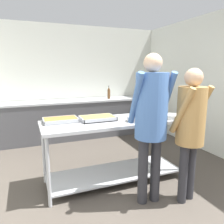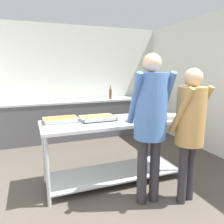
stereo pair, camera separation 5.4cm
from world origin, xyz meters
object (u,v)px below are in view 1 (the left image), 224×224
(plate_stack, at_px, (172,117))
(water_bottle, at_px, (109,93))
(sauce_pan, at_px, (136,118))
(broccoli_bowl, at_px, (144,113))
(serving_tray_roast, at_px, (98,118))
(serving_tray_vegetables, at_px, (61,120))
(guest_serving_right, at_px, (191,122))
(guest_serving_left, at_px, (151,114))

(plate_stack, relative_size, water_bottle, 0.82)
(sauce_pan, xyz_separation_m, broccoli_bowl, (0.32, 0.33, -0.01))
(broccoli_bowl, height_order, plate_stack, broccoli_bowl)
(serving_tray_roast, bearing_deg, plate_stack, -16.53)
(serving_tray_vegetables, xyz_separation_m, plate_stack, (1.55, -0.39, 0.00))
(guest_serving_right, bearing_deg, broccoli_bowl, 94.17)
(sauce_pan, relative_size, broccoli_bowl, 2.17)
(plate_stack, xyz_separation_m, guest_serving_right, (-0.18, -0.58, 0.07))
(serving_tray_vegetables, bearing_deg, sauce_pan, -19.40)
(plate_stack, bearing_deg, water_bottle, 91.48)
(serving_tray_roast, distance_m, sauce_pan, 0.54)
(sauce_pan, relative_size, water_bottle, 1.24)
(serving_tray_vegetables, relative_size, serving_tray_roast, 0.95)
(sauce_pan, distance_m, plate_stack, 0.57)
(guest_serving_left, relative_size, water_bottle, 5.72)
(serving_tray_vegetables, height_order, guest_serving_left, guest_serving_left)
(broccoli_bowl, distance_m, plate_stack, 0.45)
(guest_serving_right, bearing_deg, plate_stack, 72.44)
(sauce_pan, bearing_deg, water_bottle, 77.91)
(sauce_pan, relative_size, guest_serving_right, 0.24)
(broccoli_bowl, bearing_deg, serving_tray_vegetables, 179.23)
(serving_tray_vegetables, bearing_deg, guest_serving_left, -41.81)
(serving_tray_vegetables, height_order, broccoli_bowl, broccoli_bowl)
(plate_stack, relative_size, guest_serving_right, 0.16)
(guest_serving_right, relative_size, water_bottle, 5.20)
(guest_serving_right, xyz_separation_m, water_bottle, (0.12, 3.00, 0.04))
(guest_serving_left, distance_m, guest_serving_right, 0.48)
(guest_serving_left, bearing_deg, serving_tray_roast, 119.15)
(sauce_pan, xyz_separation_m, guest_serving_left, (-0.06, -0.48, 0.16))
(serving_tray_vegetables, xyz_separation_m, water_bottle, (1.49, 2.03, 0.11))
(serving_tray_vegetables, distance_m, plate_stack, 1.60)
(serving_tray_vegetables, distance_m, water_bottle, 2.52)
(broccoli_bowl, bearing_deg, water_bottle, 84.70)
(serving_tray_vegetables, height_order, plate_stack, plate_stack)
(water_bottle, bearing_deg, guest_serving_right, -92.30)
(sauce_pan, bearing_deg, serving_tray_roast, 150.86)
(serving_tray_vegetables, height_order, guest_serving_right, guest_serving_right)
(serving_tray_roast, relative_size, broccoli_bowl, 2.66)
(sauce_pan, distance_m, water_bottle, 2.43)
(broccoli_bowl, distance_m, guest_serving_right, 0.96)
(serving_tray_roast, xyz_separation_m, sauce_pan, (0.47, -0.26, 0.01))
(guest_serving_left, bearing_deg, broccoli_bowl, 64.67)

